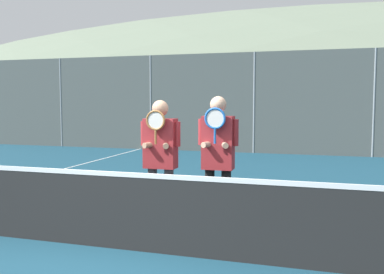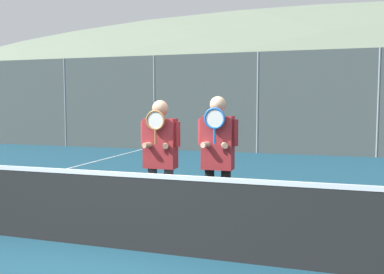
{
  "view_description": "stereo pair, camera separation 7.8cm",
  "coord_description": "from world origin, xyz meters",
  "px_view_note": "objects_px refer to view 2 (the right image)",
  "views": [
    {
      "loc": [
        2.23,
        -4.61,
        1.8
      ],
      "look_at": [
        0.51,
        1.08,
        1.3
      ],
      "focal_mm": 40.0,
      "sensor_mm": 36.0,
      "label": 1
    },
    {
      "loc": [
        2.31,
        -4.59,
        1.8
      ],
      "look_at": [
        0.51,
        1.08,
        1.3
      ],
      "focal_mm": 40.0,
      "sensor_mm": 36.0,
      "label": 2
    }
  ],
  "objects_px": {
    "player_center_left": "(218,154)",
    "car_center": "(343,124)",
    "car_left_of_center": "(223,121)",
    "player_leftmost": "(160,153)",
    "car_far_left": "(118,121)"
  },
  "relations": [
    {
      "from": "player_center_left",
      "to": "car_center",
      "type": "height_order",
      "value": "player_center_left"
    },
    {
      "from": "car_left_of_center",
      "to": "car_center",
      "type": "bearing_deg",
      "value": 0.89
    },
    {
      "from": "car_center",
      "to": "car_left_of_center",
      "type": "bearing_deg",
      "value": -179.11
    },
    {
      "from": "car_center",
      "to": "player_leftmost",
      "type": "bearing_deg",
      "value": -102.38
    },
    {
      "from": "car_left_of_center",
      "to": "car_center",
      "type": "xyz_separation_m",
      "value": [
        4.95,
        0.08,
        -0.03
      ]
    },
    {
      "from": "player_center_left",
      "to": "car_far_left",
      "type": "height_order",
      "value": "player_center_left"
    },
    {
      "from": "car_far_left",
      "to": "car_left_of_center",
      "type": "bearing_deg",
      "value": 0.68
    },
    {
      "from": "car_far_left",
      "to": "car_left_of_center",
      "type": "xyz_separation_m",
      "value": [
        5.08,
        0.06,
        0.07
      ]
    },
    {
      "from": "player_leftmost",
      "to": "player_center_left",
      "type": "xyz_separation_m",
      "value": [
        0.83,
        -0.01,
        0.01
      ]
    },
    {
      "from": "car_far_left",
      "to": "car_center",
      "type": "height_order",
      "value": "car_center"
    },
    {
      "from": "player_leftmost",
      "to": "car_center",
      "type": "height_order",
      "value": "player_leftmost"
    },
    {
      "from": "player_center_left",
      "to": "car_left_of_center",
      "type": "distance_m",
      "value": 13.13
    },
    {
      "from": "car_left_of_center",
      "to": "car_center",
      "type": "height_order",
      "value": "car_left_of_center"
    },
    {
      "from": "player_leftmost",
      "to": "car_left_of_center",
      "type": "xyz_separation_m",
      "value": [
        -2.13,
        12.77,
        -0.15
      ]
    },
    {
      "from": "player_leftmost",
      "to": "car_left_of_center",
      "type": "height_order",
      "value": "car_left_of_center"
    }
  ]
}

